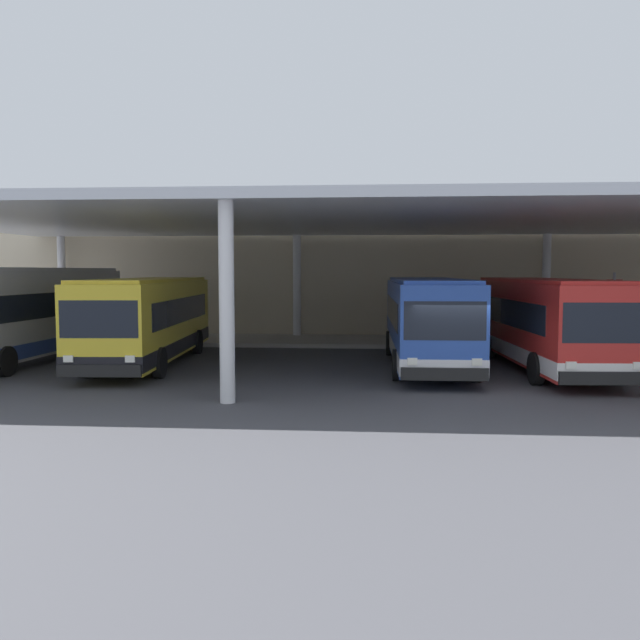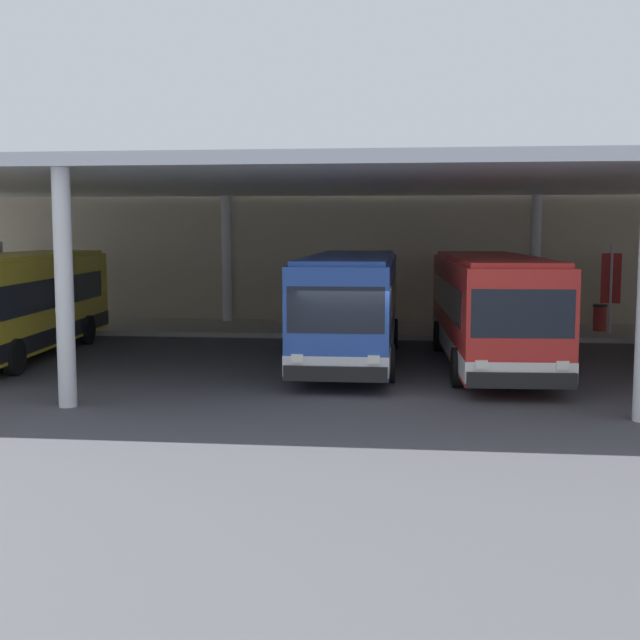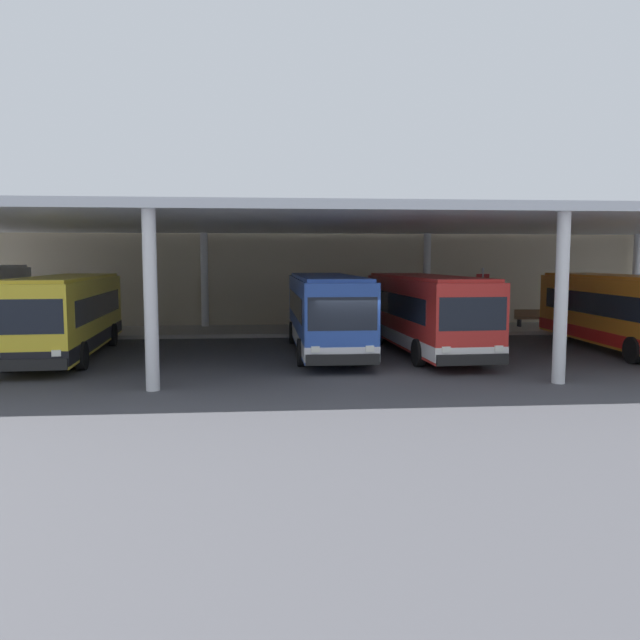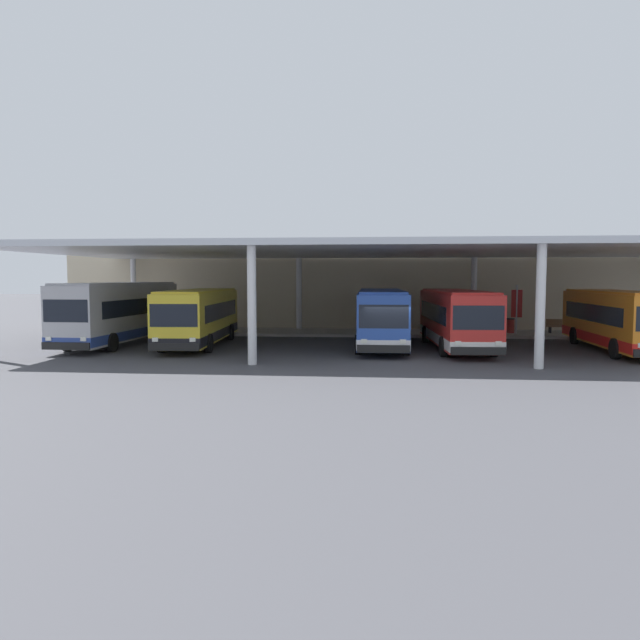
{
  "view_description": "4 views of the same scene",
  "coord_description": "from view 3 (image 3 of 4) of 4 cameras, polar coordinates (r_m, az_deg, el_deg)",
  "views": [
    {
      "loc": [
        -2.45,
        -18.92,
        3.45
      ],
      "look_at": [
        -4.35,
        5.36,
        1.58
      ],
      "focal_mm": 36.12,
      "sensor_mm": 36.0,
      "label": 1
    },
    {
      "loc": [
        1.47,
        -20.05,
        3.94
      ],
      "look_at": [
        -1.09,
        2.58,
        1.45
      ],
      "focal_mm": 46.99,
      "sensor_mm": 36.0,
      "label": 2
    },
    {
      "loc": [
        -2.85,
        -20.77,
        3.82
      ],
      "look_at": [
        -0.8,
        2.64,
        1.53
      ],
      "focal_mm": 34.91,
      "sensor_mm": 36.0,
      "label": 3
    },
    {
      "loc": [
        -0.84,
        -27.17,
        3.84
      ],
      "look_at": [
        -3.7,
        3.36,
        1.57
      ],
      "focal_mm": 31.98,
      "sensor_mm": 36.0,
      "label": 4
    }
  ],
  "objects": [
    {
      "name": "canopy_shelter",
      "position": [
        26.47,
        1.21,
        8.8
      ],
      "size": [
        40.0,
        17.0,
        5.55
      ],
      "color": "silver",
      "rests_on": "ground"
    },
    {
      "name": "bus_departing",
      "position": [
        28.82,
        25.8,
        0.71
      ],
      "size": [
        2.96,
        10.61,
        3.17
      ],
      "color": "orange",
      "rests_on": "ground"
    },
    {
      "name": "trash_bin",
      "position": [
        34.4,
        13.92,
        0.17
      ],
      "size": [
        0.52,
        0.52,
        0.98
      ],
      "color": "maroon",
      "rests_on": "platform_kerb"
    },
    {
      "name": "station_building_facade",
      "position": [
        35.89,
        -0.44,
        4.84
      ],
      "size": [
        48.0,
        1.6,
        6.72
      ],
      "primitive_type": "cube",
      "color": "#C1B293",
      "rests_on": "ground"
    },
    {
      "name": "platform_kerb",
      "position": [
        32.86,
        0.01,
        -0.94
      ],
      "size": [
        42.0,
        4.5,
        0.18
      ],
      "primitive_type": "cube",
      "color": "#A39E93",
      "rests_on": "ground"
    },
    {
      "name": "bus_far_bay",
      "position": [
        25.77,
        9.59,
        0.68
      ],
      "size": [
        3.07,
        10.64,
        3.17
      ],
      "color": "red",
      "rests_on": "ground"
    },
    {
      "name": "bench_waiting",
      "position": [
        35.78,
        18.8,
        0.21
      ],
      "size": [
        1.8,
        0.45,
        0.92
      ],
      "color": "brown",
      "rests_on": "platform_kerb"
    },
    {
      "name": "ground_plane",
      "position": [
        21.31,
        2.78,
        -4.76
      ],
      "size": [
        200.0,
        200.0,
        0.0
      ],
      "primitive_type": "plane",
      "color": "#47474C"
    },
    {
      "name": "bus_second_bay",
      "position": [
        26.31,
        -22.22,
        0.44
      ],
      "size": [
        3.22,
        10.67,
        3.17
      ],
      "color": "yellow",
      "rests_on": "ground"
    },
    {
      "name": "bus_middle_bay",
      "position": [
        25.45,
        0.55,
        0.69
      ],
      "size": [
        2.79,
        10.55,
        3.17
      ],
      "color": "#284CA8",
      "rests_on": "ground"
    },
    {
      "name": "banner_sign",
      "position": [
        33.73,
        14.66,
        2.27
      ],
      "size": [
        0.7,
        0.12,
        3.2
      ],
      "color": "#B2B2B7",
      "rests_on": "platform_kerb"
    }
  ]
}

